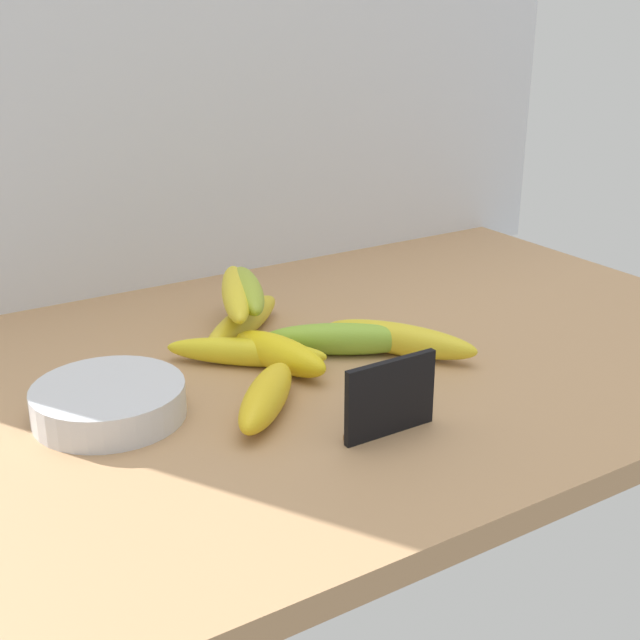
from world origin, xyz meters
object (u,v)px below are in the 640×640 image
object	(u,v)px
fruit_bowl	(109,402)
banana_2	(278,353)
chalkboard_sign	(390,400)
banana_4	(343,340)
banana_3	(243,323)
banana_5	(266,397)
banana_6	(236,293)
banana_0	(400,339)
banana_7	(247,290)
banana_1	(246,352)

from	to	relation	value
fruit_bowl	banana_2	size ratio (longest dim) A/B	1.11
chalkboard_sign	banana_4	xyz separation A→B (cm)	(7.34, 19.86, -1.78)
banana_3	banana_5	bearing A→B (deg)	-110.87
banana_4	banana_6	xyz separation A→B (cm)	(-8.22, 13.60, 3.82)
banana_0	banana_2	size ratio (longest dim) A/B	1.36
banana_0	banana_6	distance (cm)	22.88
banana_3	fruit_bowl	bearing A→B (deg)	-150.49
chalkboard_sign	banana_2	world-z (taller)	chalkboard_sign
banana_0	fruit_bowl	bearing A→B (deg)	175.48
fruit_bowl	banana_7	size ratio (longest dim) A/B	0.96
fruit_bowl	banana_3	size ratio (longest dim) A/B	0.83
banana_1	banana_3	xyz separation A→B (cm)	(3.98, 8.65, 0.25)
banana_4	banana_7	bearing A→B (deg)	115.54
chalkboard_sign	banana_3	distance (cm)	32.27
chalkboard_sign	banana_1	world-z (taller)	chalkboard_sign
banana_7	fruit_bowl	bearing A→B (deg)	-149.74
banana_1	banana_5	bearing A→B (deg)	-108.19
banana_1	banana_4	xyz separation A→B (cm)	(12.00, -3.71, 0.32)
banana_7	banana_6	bearing A→B (deg)	-178.78
banana_2	banana_5	bearing A→B (deg)	-125.82
banana_0	banana_3	size ratio (longest dim) A/B	1.02
chalkboard_sign	banana_4	size ratio (longest dim) A/B	0.54
fruit_bowl	banana_0	distance (cm)	37.51
chalkboard_sign	banana_5	size ratio (longest dim) A/B	0.69
banana_0	banana_1	size ratio (longest dim) A/B	1.00
chalkboard_sign	banana_4	world-z (taller)	chalkboard_sign
chalkboard_sign	fruit_bowl	bearing A→B (deg)	141.12
banana_0	banana_6	size ratio (longest dim) A/B	0.97
fruit_bowl	banana_1	xyz separation A→B (cm)	(19.09, 4.41, -0.13)
banana_3	banana_6	size ratio (longest dim) A/B	0.96
banana_1	banana_6	size ratio (longest dim) A/B	0.97
banana_2	banana_7	bearing A→B (deg)	78.47
banana_6	banana_7	xyz separation A→B (cm)	(1.70, 0.04, 0.06)
banana_1	banana_7	world-z (taller)	banana_7
banana_7	banana_2	bearing A→B (deg)	-101.53
chalkboard_sign	banana_6	bearing A→B (deg)	91.51
chalkboard_sign	banana_0	size ratio (longest dim) A/B	0.54
banana_5	fruit_bowl	bearing A→B (deg)	149.94
banana_0	banana_6	bearing A→B (deg)	130.08
banana_3	banana_5	xyz separation A→B (cm)	(-8.25, -21.64, 0.15)
chalkboard_sign	banana_7	bearing A→B (deg)	88.60
banana_2	banana_4	size ratio (longest dim) A/B	0.74
fruit_bowl	banana_5	distance (cm)	17.13
banana_0	banana_2	bearing A→B (deg)	164.94
fruit_bowl	banana_5	xyz separation A→B (cm)	(14.83, -8.58, 0.27)
banana_6	banana_7	size ratio (longest dim) A/B	1.21
chalkboard_sign	fruit_bowl	world-z (taller)	chalkboard_sign
banana_0	banana_3	world-z (taller)	banana_0
banana_2	banana_6	distance (cm)	13.64
fruit_bowl	banana_0	size ratio (longest dim) A/B	0.82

